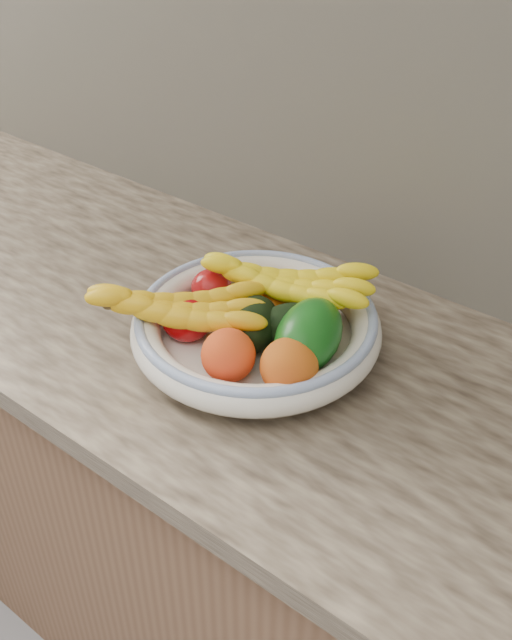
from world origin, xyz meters
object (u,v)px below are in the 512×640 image
(banana_bunch_front, at_px, (178,312))
(green_mango, at_px, (309,336))
(fruit_bowl, at_px, (256,326))
(banana_bunch_back, at_px, (286,287))

(banana_bunch_front, bearing_deg, green_mango, -15.03)
(green_mango, distance_m, banana_bunch_front, 0.20)
(green_mango, xyz_separation_m, banana_bunch_front, (-0.19, -0.08, 0.01))
(green_mango, height_order, banana_bunch_front, green_mango)
(green_mango, bearing_deg, fruit_bowl, 164.89)
(fruit_bowl, distance_m, banana_bunch_back, 0.08)
(fruit_bowl, height_order, green_mango, green_mango)
(fruit_bowl, relative_size, green_mango, 2.71)
(green_mango, relative_size, banana_bunch_front, 0.50)
(fruit_bowl, xyz_separation_m, banana_bunch_back, (0.01, 0.07, 0.04))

